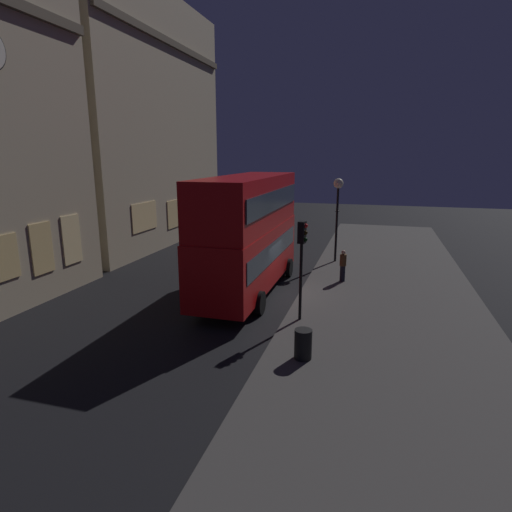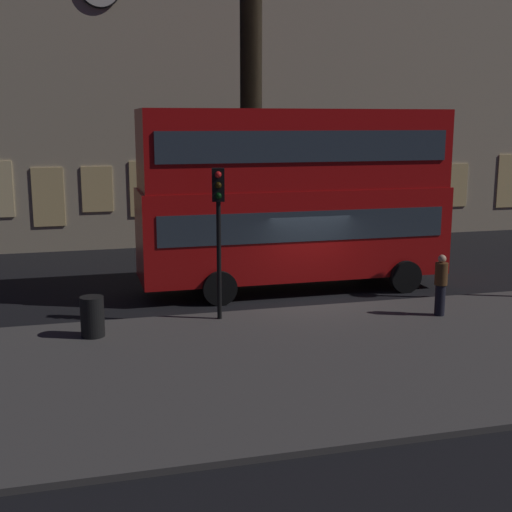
% 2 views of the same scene
% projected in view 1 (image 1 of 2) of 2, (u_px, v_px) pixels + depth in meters
% --- Properties ---
extents(ground_plane, '(80.00, 80.00, 0.00)m').
position_uv_depth(ground_plane, '(279.00, 294.00, 20.35)').
color(ground_plane, black).
extents(sidewalk_slab, '(44.00, 8.20, 0.12)m').
position_uv_depth(sidewalk_slab, '(388.00, 303.00, 18.97)').
color(sidewalk_slab, '#423F3D').
rests_on(sidewalk_slab, ground).
extents(building_plain_facade, '(17.33, 8.42, 17.52)m').
position_uv_depth(building_plain_facade, '(123.00, 125.00, 31.45)').
color(building_plain_facade, tan).
rests_on(building_plain_facade, ground).
extents(double_decker_bus, '(9.75, 2.94, 5.62)m').
position_uv_depth(double_decker_bus, '(248.00, 230.00, 19.93)').
color(double_decker_bus, '#B20F0F').
rests_on(double_decker_bus, ground).
extents(traffic_light_near_kerb, '(0.36, 0.39, 3.97)m').
position_uv_depth(traffic_light_near_kerb, '(302.00, 250.00, 16.29)').
color(traffic_light_near_kerb, black).
rests_on(traffic_light_near_kerb, sidewalk_slab).
extents(street_lamp, '(0.60, 0.60, 5.09)m').
position_uv_depth(street_lamp, '(338.00, 196.00, 25.33)').
color(street_lamp, black).
rests_on(street_lamp, sidewalk_slab).
extents(pedestrian, '(0.34, 0.34, 1.66)m').
position_uv_depth(pedestrian, '(343.00, 265.00, 21.87)').
color(pedestrian, black).
rests_on(pedestrian, sidewalk_slab).
extents(litter_bin, '(0.57, 0.57, 0.99)m').
position_uv_depth(litter_bin, '(303.00, 344.00, 13.59)').
color(litter_bin, black).
rests_on(litter_bin, sidewalk_slab).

